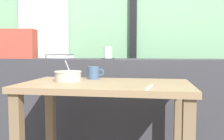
{
  "coord_description": "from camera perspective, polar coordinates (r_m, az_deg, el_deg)",
  "views": [
    {
      "loc": [
        0.35,
        -1.55,
        0.9
      ],
      "look_at": [
        0.04,
        0.36,
        0.75
      ],
      "focal_mm": 40.44,
      "sensor_mm": 36.0,
      "label": 1
    }
  ],
  "objects": [
    {
      "name": "window_divider_post",
      "position": [
        2.72,
        4.87,
        12.86
      ],
      "size": [
        0.07,
        0.05,
        2.6
      ],
      "primitive_type": "cube",
      "color": "black",
      "rests_on": "ground"
    },
    {
      "name": "outdoor_backdrop",
      "position": [
        2.82,
        1.99,
        14.63
      ],
      "size": [
        4.8,
        0.08,
        2.8
      ],
      "primitive_type": "cube",
      "color": "#7AAD7F",
      "rests_on": "ground"
    },
    {
      "name": "breakfast_table",
      "position": [
        1.55,
        -1.36,
        -7.74
      ],
      "size": [
        1.01,
        0.56,
        0.7
      ],
      "color": "#826849",
      "rests_on": "ground"
    },
    {
      "name": "juice_glass",
      "position": [
        2.1,
        -0.92,
        3.83
      ],
      "size": [
        0.07,
        0.07,
        0.1
      ],
      "color": "white",
      "rests_on": "coaster_square"
    },
    {
      "name": "dark_console_ledge",
      "position": [
        2.19,
        -0.26,
        -8.38
      ],
      "size": [
        2.8,
        0.35,
        0.83
      ],
      "primitive_type": "cube",
      "color": "#38383D",
      "rests_on": "ground"
    },
    {
      "name": "soup_bowl",
      "position": [
        1.63,
        -9.92,
        -1.37
      ],
      "size": [
        0.17,
        0.18,
        0.13
      ],
      "color": "#BCB7A8",
      "rests_on": "breakfast_table"
    },
    {
      "name": "ceramic_mug",
      "position": [
        1.73,
        -4.18,
        -0.64
      ],
      "size": [
        0.11,
        0.08,
        0.08
      ],
      "color": "#3D567A",
      "rests_on": "breakfast_table"
    },
    {
      "name": "closed_book",
      "position": [
        2.28,
        -11.69,
        3.01
      ],
      "size": [
        0.23,
        0.17,
        0.04
      ],
      "color": "#1E2D47",
      "rests_on": "dark_console_ledge"
    },
    {
      "name": "throw_pillow",
      "position": [
        2.42,
        -20.56,
        5.55
      ],
      "size": [
        0.33,
        0.17,
        0.26
      ],
      "primitive_type": "cube",
      "rotation": [
        0.0,
        0.0,
        0.1
      ],
      "color": "#B74233",
      "rests_on": "dark_console_ledge"
    },
    {
      "name": "curtain_left_panel",
      "position": [
        2.93,
        -15.28,
        11.12
      ],
      "size": [
        0.56,
        0.06,
        2.5
      ],
      "primitive_type": "cube",
      "color": "silver",
      "rests_on": "ground"
    },
    {
      "name": "fork_utensil",
      "position": [
        1.33,
        8.42,
        -3.93
      ],
      "size": [
        0.04,
        0.17,
        0.01
      ],
      "primitive_type": "cube",
      "rotation": [
        0.0,
        0.0,
        -0.15
      ],
      "color": "silver",
      "rests_on": "breakfast_table"
    },
    {
      "name": "coaster_square",
      "position": [
        2.1,
        -0.92,
        2.58
      ],
      "size": [
        0.1,
        0.1,
        0.0
      ],
      "primitive_type": "cube",
      "color": "black",
      "rests_on": "dark_console_ledge"
    }
  ]
}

